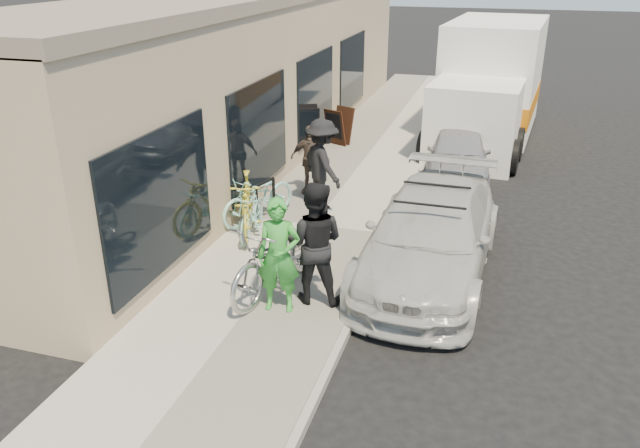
# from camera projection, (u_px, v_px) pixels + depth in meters

# --- Properties ---
(ground) EXTENTS (120.00, 120.00, 0.00)m
(ground) POSITION_uv_depth(u_px,v_px,m) (382.00, 328.00, 9.18)
(ground) COLOR black
(ground) RESTS_ON ground
(sidewalk) EXTENTS (3.00, 34.00, 0.15)m
(sidewalk) POSITION_uv_depth(u_px,v_px,m) (313.00, 228.00, 12.31)
(sidewalk) COLOR #A49E94
(sidewalk) RESTS_ON ground
(curb) EXTENTS (0.12, 34.00, 0.13)m
(curb) POSITION_uv_depth(u_px,v_px,m) (390.00, 238.00, 11.90)
(curb) COLOR gray
(curb) RESTS_ON ground
(storefront) EXTENTS (3.60, 20.00, 4.22)m
(storefront) POSITION_uv_depth(u_px,v_px,m) (253.00, 72.00, 16.73)
(storefront) COLOR tan
(storefront) RESTS_ON ground
(bike_rack) EXTENTS (0.21, 0.60, 0.87)m
(bike_rack) POSITION_uv_depth(u_px,v_px,m) (265.00, 197.00, 12.20)
(bike_rack) COLOR black
(bike_rack) RESTS_ON sidewalk
(sandwich_board) EXTENTS (0.81, 0.81, 1.00)m
(sandwich_board) POSITION_uv_depth(u_px,v_px,m) (339.00, 126.00, 17.24)
(sandwich_board) COLOR black
(sandwich_board) RESTS_ON sidewalk
(sedan_white) EXTENTS (2.20, 5.02, 1.48)m
(sedan_white) POSITION_uv_depth(u_px,v_px,m) (431.00, 235.00, 10.46)
(sedan_white) COLOR #B8B9B4
(sedan_white) RESTS_ON ground
(sedan_silver) EXTENTS (1.75, 3.75, 1.24)m
(sedan_silver) POSITION_uv_depth(u_px,v_px,m) (458.00, 152.00, 15.12)
(sedan_silver) COLOR #A5A5AA
(sedan_silver) RESTS_ON ground
(moving_truck) EXTENTS (3.06, 6.90, 3.30)m
(moving_truck) POSITION_uv_depth(u_px,v_px,m) (489.00, 88.00, 18.09)
(moving_truck) COLOR white
(moving_truck) RESTS_ON ground
(tandem_bike) EXTENTS (1.35, 2.47, 1.23)m
(tandem_bike) POSITION_uv_depth(u_px,v_px,m) (278.00, 255.00, 9.65)
(tandem_bike) COLOR #ACACAE
(tandem_bike) RESTS_ON sidewalk
(woman_rider) EXTENTS (0.70, 0.52, 1.75)m
(woman_rider) POSITION_uv_depth(u_px,v_px,m) (279.00, 256.00, 9.05)
(woman_rider) COLOR green
(woman_rider) RESTS_ON sidewalk
(man_standing) EXTENTS (1.00, 0.81, 1.91)m
(man_standing) POSITION_uv_depth(u_px,v_px,m) (314.00, 243.00, 9.27)
(man_standing) COLOR black
(man_standing) RESTS_ON sidewalk
(cruiser_bike_a) EXTENTS (0.60, 1.53, 0.90)m
(cruiser_bike_a) POSITION_uv_depth(u_px,v_px,m) (252.00, 214.00, 11.62)
(cruiser_bike_a) COLOR #91D9D0
(cruiser_bike_a) RESTS_ON sidewalk
(cruiser_bike_b) EXTENTS (1.36, 1.97, 0.98)m
(cruiser_bike_b) POSITION_uv_depth(u_px,v_px,m) (259.00, 197.00, 12.31)
(cruiser_bike_b) COLOR #91D9D0
(cruiser_bike_b) RESTS_ON sidewalk
(cruiser_bike_c) EXTENTS (1.17, 1.96, 1.14)m
(cruiser_bike_c) POSITION_uv_depth(u_px,v_px,m) (247.00, 205.00, 11.69)
(cruiser_bike_c) COLOR gold
(cruiser_bike_c) RESTS_ON sidewalk
(bystander_a) EXTENTS (1.36, 1.34, 1.88)m
(bystander_a) POSITION_uv_depth(u_px,v_px,m) (322.00, 164.00, 12.78)
(bystander_a) COLOR black
(bystander_a) RESTS_ON sidewalk
(bystander_b) EXTENTS (0.91, 0.40, 1.54)m
(bystander_b) POSITION_uv_depth(u_px,v_px,m) (310.00, 159.00, 13.63)
(bystander_b) COLOR #4F4138
(bystander_b) RESTS_ON sidewalk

